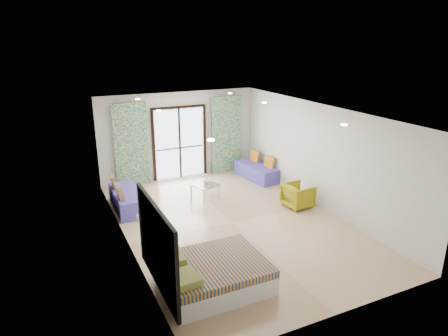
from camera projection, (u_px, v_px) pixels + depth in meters
name	position (u px, v px, depth m)	size (l,w,h in m)	color
floor	(232.00, 222.00, 9.67)	(5.00, 7.50, 0.01)	tan
ceiling	(233.00, 112.00, 8.82)	(5.00, 7.50, 0.01)	silver
wall_back	(179.00, 135.00, 12.46)	(5.00, 0.01, 2.70)	silver
wall_front	(343.00, 241.00, 6.02)	(5.00, 0.01, 2.70)	silver
wall_left	(124.00, 186.00, 8.23)	(0.01, 7.50, 2.70)	silver
wall_right	(319.00, 157.00, 10.26)	(0.01, 7.50, 2.70)	silver
balcony_door	(180.00, 138.00, 12.47)	(1.76, 0.08, 2.28)	black
balcony_rail	(180.00, 148.00, 12.57)	(1.52, 0.03, 0.04)	#595451
curtain_left	(131.00, 145.00, 11.71)	(1.00, 0.10, 2.50)	white
curtain_right	(226.00, 135.00, 12.97)	(1.00, 0.10, 2.50)	white
downlight_a	(211.00, 140.00, 6.55)	(0.12, 0.12, 0.02)	#FFE0B2
downlight_b	(344.00, 125.00, 7.68)	(0.12, 0.12, 0.02)	#FFE0B2
downlight_c	(159.00, 111.00, 9.12)	(0.12, 0.12, 0.02)	#FFE0B2
downlight_d	(264.00, 103.00, 10.26)	(0.12, 0.12, 0.02)	#FFE0B2
downlight_e	(138.00, 99.00, 10.84)	(0.12, 0.12, 0.02)	#FFE0B2
downlight_f	(230.00, 93.00, 11.98)	(0.12, 0.12, 0.02)	#FFE0B2
headboard	(157.00, 247.00, 6.46)	(0.06, 2.10, 1.50)	black
switch_plate	(138.00, 217.00, 7.53)	(0.02, 0.10, 0.10)	silver
bed	(213.00, 274.00, 7.10)	(1.82, 1.48, 0.63)	silver
daybed_left	(127.00, 199.00, 10.37)	(0.69, 1.73, 0.85)	#4B43A0
daybed_right	(257.00, 171.00, 12.60)	(0.83, 1.68, 0.80)	#4B43A0
coffee_table	(205.00, 186.00, 11.01)	(0.79, 0.79, 0.72)	silver
vase	(206.00, 180.00, 11.02)	(0.19, 0.20, 0.19)	white
armchair	(298.00, 194.00, 10.47)	(0.67, 0.63, 0.69)	#979013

